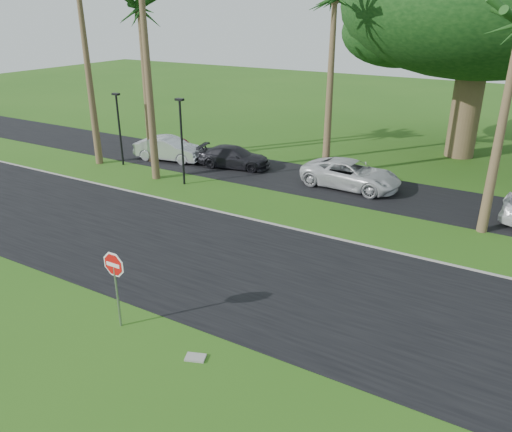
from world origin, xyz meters
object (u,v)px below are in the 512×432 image
at_px(car_silver, 169,149).
at_px(car_dark, 234,157).
at_px(car_red, 178,148).
at_px(stop_sign_near, 115,274).
at_px(car_minivan, 351,175).

relative_size(car_silver, car_dark, 1.01).
xyz_separation_m(car_red, car_dark, (4.20, 0.08, -0.03)).
distance_m(stop_sign_near, car_silver, 17.87).
height_order(stop_sign_near, car_dark, stop_sign_near).
bearing_deg(car_red, car_silver, -177.71).
bearing_deg(car_minivan, car_red, 93.29).
relative_size(stop_sign_near, car_minivan, 0.50).
xyz_separation_m(car_dark, car_minivan, (7.35, 0.03, 0.10)).
height_order(car_red, car_minivan, car_minivan).
xyz_separation_m(car_silver, car_minivan, (11.70, 0.80, 0.00)).
bearing_deg(car_red, car_minivan, -75.28).
bearing_deg(car_silver, car_dark, -89.08).
bearing_deg(stop_sign_near, car_dark, 110.46).
bearing_deg(car_minivan, car_silver, 96.66).
xyz_separation_m(stop_sign_near, car_minivan, (1.58, 15.50, -1.04)).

